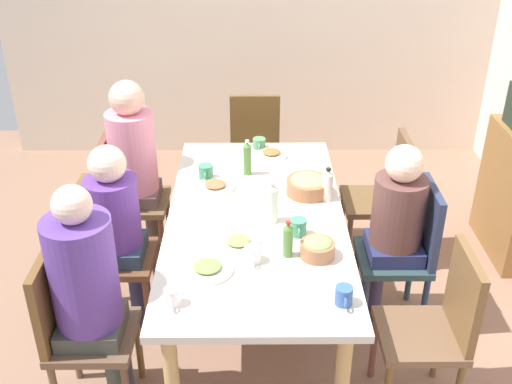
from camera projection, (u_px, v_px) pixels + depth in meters
name	position (u px, v px, depth m)	size (l,w,h in m)	color
ground_plane	(256.00, 317.00, 3.76)	(5.82, 5.82, 0.00)	#8A6650
wall_left	(254.00, 11.00, 5.30)	(0.12, 4.45, 2.60)	beige
dining_table	(256.00, 227.00, 3.44)	(1.96, 0.98, 0.73)	beige
chair_0	(255.00, 148.00, 4.70)	(0.40, 0.40, 0.90)	brown
chair_1	(438.00, 324.00, 2.94)	(0.40, 0.40, 0.90)	brown
chair_2	(75.00, 325.00, 2.93)	(0.40, 0.40, 0.90)	brown
person_2	(87.00, 285.00, 2.82)	(0.31, 0.31, 1.27)	#3C3D49
chair_3	(125.00, 193.00, 4.08)	(0.40, 0.40, 0.90)	brown
person_3	(135.00, 158.00, 3.95)	(0.30, 0.30, 1.29)	brown
chair_4	(386.00, 192.00, 4.09)	(0.40, 0.40, 0.90)	brown
chair_5	(104.00, 248.00, 3.50)	(0.40, 0.40, 0.90)	brown
person_5	(117.00, 221.00, 3.42)	(0.30, 0.30, 1.15)	#2A2E50
chair_6	(407.00, 247.00, 3.51)	(0.40, 0.40, 0.90)	#294142
person_6	(395.00, 220.00, 3.43)	(0.30, 0.30, 1.15)	#36304E
plate_0	(238.00, 243.00, 3.14)	(0.23, 0.23, 0.04)	silver
plate_1	(208.00, 268.00, 2.95)	(0.25, 0.25, 0.04)	silver
plate_2	(215.00, 186.00, 3.68)	(0.23, 0.23, 0.04)	silver
plate_3	(272.00, 154.00, 4.08)	(0.21, 0.21, 0.04)	white
bowl_0	(317.00, 248.00, 3.04)	(0.17, 0.17, 0.10)	#996543
bowl_1	(308.00, 185.00, 3.60)	(0.26, 0.26, 0.11)	#A0623E
cup_0	(253.00, 255.00, 3.00)	(0.12, 0.09, 0.08)	white
cup_1	(298.00, 227.00, 3.21)	(0.12, 0.09, 0.09)	#418C69
cup_2	(172.00, 297.00, 2.71)	(0.11, 0.07, 0.08)	white
cup_3	(259.00, 144.00, 4.17)	(0.12, 0.09, 0.07)	#4E895A
cup_4	(344.00, 296.00, 2.72)	(0.12, 0.08, 0.09)	#355D9F
cup_5	(206.00, 172.00, 3.77)	(0.12, 0.09, 0.09)	#3F9064
bottle_0	(328.00, 185.00, 3.52)	(0.06, 0.06, 0.20)	silver
bottle_1	(288.00, 240.00, 3.02)	(0.05, 0.05, 0.20)	#508438
bottle_2	(247.00, 158.00, 3.80)	(0.05, 0.05, 0.23)	#507D37
bottle_3	(272.00, 203.00, 3.30)	(0.07, 0.07, 0.24)	silver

